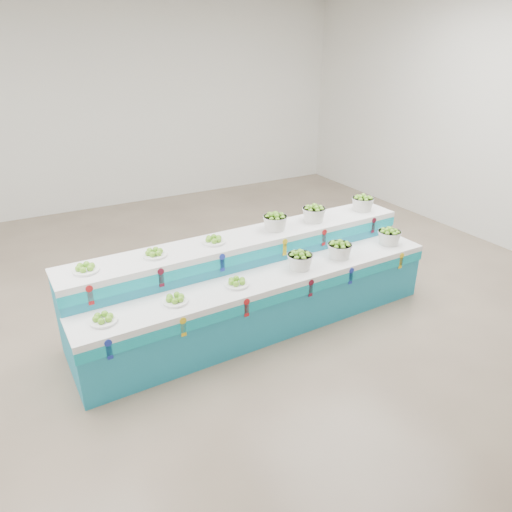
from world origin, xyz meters
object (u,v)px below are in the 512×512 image
display_stand (256,283)px  plate_upper_mid (154,252)px  basket_lower_left (300,260)px  basket_upper_right (363,203)px

display_stand → plate_upper_mid: bearing=166.3°
display_stand → basket_lower_left: display_stand is taller
display_stand → plate_upper_mid: 1.27m
display_stand → plate_upper_mid: plate_upper_mid is taller
basket_lower_left → plate_upper_mid: (-1.56, 0.49, 0.24)m
basket_lower_left → basket_upper_right: basket_upper_right is taller
plate_upper_mid → basket_upper_right: size_ratio=0.90×
display_stand → basket_lower_left: bearing=-32.2°
plate_upper_mid → basket_upper_right: (2.96, 0.09, 0.06)m
basket_upper_right → basket_lower_left: bearing=-157.3°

